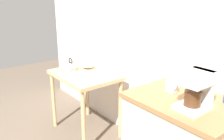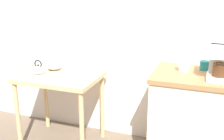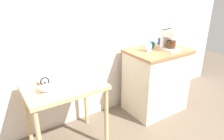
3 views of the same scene
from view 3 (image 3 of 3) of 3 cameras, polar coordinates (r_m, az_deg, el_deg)
name	(u,v)px [view 3 (image 3 of 3)]	position (r m, az deg, el deg)	size (l,w,h in m)	color
ground_plane	(117,126)	(2.75, 1.39, -15.08)	(8.00, 8.00, 0.00)	#6B5B4C
back_wall	(104,9)	(2.65, -2.34, 16.42)	(4.40, 0.10, 2.80)	silver
wooden_table	(64,94)	(2.18, -12.98, -6.46)	(0.78, 0.57, 0.75)	tan
kitchen_counter	(156,80)	(2.95, 11.89, -2.82)	(0.80, 0.59, 0.88)	beige
bowl_stoneware	(45,80)	(2.21, -18.06, -2.71)	(0.15, 0.15, 0.05)	#9E998C
teakettle	(46,87)	(2.01, -17.75, -4.57)	(0.16, 0.13, 0.15)	white
coffee_maker	(170,39)	(2.80, 15.62, 8.16)	(0.18, 0.22, 0.26)	white
mug_dark_teal	(151,44)	(2.88, 10.81, 6.91)	(0.09, 0.08, 0.08)	teal
mug_blue	(160,41)	(3.06, 13.18, 7.75)	(0.08, 0.07, 0.10)	#2D4CAD
table_clock	(148,47)	(2.69, 9.91, 6.23)	(0.11, 0.06, 0.12)	#B2B5BA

